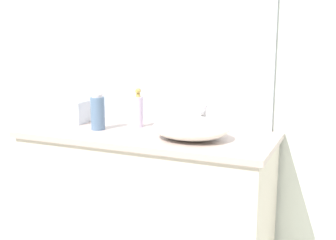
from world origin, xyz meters
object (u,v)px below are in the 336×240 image
at_px(lotion_bottle, 98,112).
at_px(tissue_box, 75,110).
at_px(sink_basin, 190,128).
at_px(soap_dispenser, 138,110).

distance_m(lotion_bottle, tissue_box, 0.25).
bearing_deg(tissue_box, sink_basin, -8.07).
bearing_deg(soap_dispenser, lotion_bottle, -138.97).
xyz_separation_m(soap_dispenser, lotion_bottle, (-0.17, -0.15, -0.00)).
xyz_separation_m(sink_basin, soap_dispenser, (-0.37, 0.15, 0.04)).
bearing_deg(sink_basin, tissue_box, 171.93).
height_order(sink_basin, tissue_box, tissue_box).
bearing_deg(soap_dispenser, tissue_box, -173.86).
relative_size(sink_basin, lotion_bottle, 1.96).
xyz_separation_m(sink_basin, lotion_bottle, (-0.54, 0.00, 0.04)).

